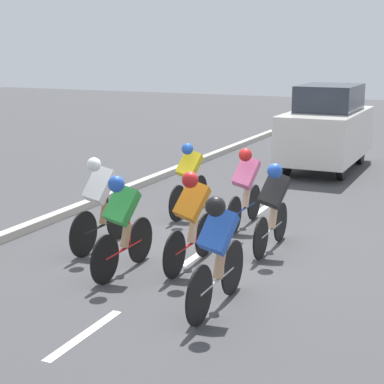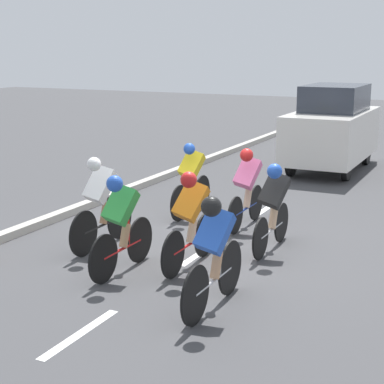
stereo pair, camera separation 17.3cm
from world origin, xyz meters
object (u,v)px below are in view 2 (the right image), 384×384
object	(u,v)px
cyclist_green	(121,221)
cyclist_yellow	(191,177)
cyclist_pink	(247,185)
cyclist_blue	(214,249)
cyclist_white	(101,200)
cyclist_orange	(190,216)
cyclist_black	(273,204)
support_car	(332,128)

from	to	relation	value
cyclist_green	cyclist_yellow	bearing A→B (deg)	-81.27
cyclist_pink	cyclist_blue	distance (m)	3.69
cyclist_white	cyclist_yellow	distance (m)	2.43
cyclist_white	cyclist_green	bearing A→B (deg)	136.51
cyclist_blue	cyclist_green	xyz separation A→B (m)	(1.69, -0.63, -0.01)
cyclist_orange	cyclist_green	size ratio (longest dim) A/B	1.03
cyclist_blue	cyclist_black	xyz separation A→B (m)	(0.11, -2.49, -0.02)
cyclist_blue	cyclist_black	bearing A→B (deg)	-87.50
cyclist_green	cyclist_black	distance (m)	2.44
support_car	cyclist_yellow	bearing A→B (deg)	77.89
cyclist_blue	cyclist_green	distance (m)	1.80
cyclist_blue	cyclist_yellow	bearing A→B (deg)	-60.64
cyclist_pink	cyclist_blue	bearing A→B (deg)	104.99
cyclist_orange	cyclist_green	distance (m)	0.98
cyclist_blue	cyclist_yellow	distance (m)	4.46
cyclist_pink	support_car	xyz separation A→B (m)	(0.00, -6.05, 0.30)
support_car	cyclist_white	bearing A→B (deg)	78.60
cyclist_pink	cyclist_yellow	world-z (taller)	cyclist_pink
cyclist_blue	cyclist_orange	xyz separation A→B (m)	(0.92, -1.25, -0.00)
cyclist_black	support_car	xyz separation A→B (m)	(0.85, -7.12, 0.31)
support_car	cyclist_blue	bearing A→B (deg)	95.69
cyclist_yellow	cyclist_blue	bearing A→B (deg)	119.36
cyclist_white	cyclist_black	distance (m)	2.68
cyclist_white	cyclist_black	xyz separation A→B (m)	(-2.49, -1.00, -0.01)
cyclist_pink	support_car	bearing A→B (deg)	-89.97
cyclist_pink	cyclist_white	bearing A→B (deg)	51.67
cyclist_green	cyclist_black	xyz separation A→B (m)	(-1.58, -1.87, -0.00)
cyclist_orange	cyclist_pink	bearing A→B (deg)	-89.15
cyclist_green	cyclist_black	bearing A→B (deg)	-130.21
cyclist_white	cyclist_green	size ratio (longest dim) A/B	1.05
cyclist_blue	cyclist_black	distance (m)	2.50
cyclist_pink	cyclist_yellow	xyz separation A→B (m)	(1.23, -0.32, -0.03)
cyclist_pink	cyclist_orange	size ratio (longest dim) A/B	0.97
cyclist_orange	cyclist_white	bearing A→B (deg)	-8.31
cyclist_orange	cyclist_green	xyz separation A→B (m)	(0.77, 0.62, -0.01)
cyclist_pink	cyclist_green	size ratio (longest dim) A/B	1.01
cyclist_pink	support_car	size ratio (longest dim) A/B	0.44
cyclist_white	cyclist_orange	size ratio (longest dim) A/B	1.02
cyclist_green	cyclist_blue	bearing A→B (deg)	159.61
cyclist_black	cyclist_green	bearing A→B (deg)	49.79
cyclist_blue	support_car	world-z (taller)	support_car
cyclist_white	cyclist_pink	distance (m)	2.65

